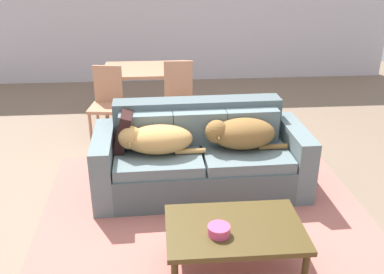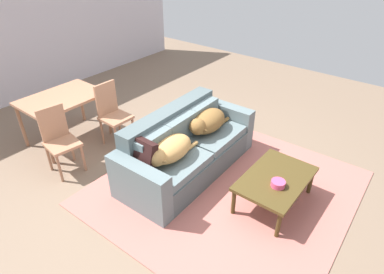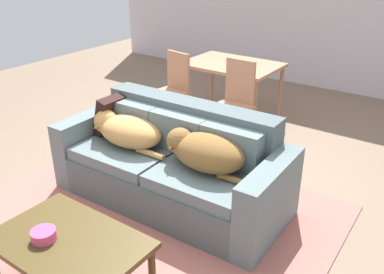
{
  "view_description": "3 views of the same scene",
  "coord_description": "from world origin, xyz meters",
  "px_view_note": "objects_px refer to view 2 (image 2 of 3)",
  "views": [
    {
      "loc": [
        -0.26,
        -3.85,
        2.28
      ],
      "look_at": [
        0.05,
        -0.04,
        0.59
      ],
      "focal_mm": 40.4,
      "sensor_mm": 36.0,
      "label": 1
    },
    {
      "loc": [
        -2.7,
        -2.34,
        2.86
      ],
      "look_at": [
        0.11,
        -0.12,
        0.6
      ],
      "focal_mm": 30.6,
      "sensor_mm": 36.0,
      "label": 2
    },
    {
      "loc": [
        2.18,
        -2.57,
        2.15
      ],
      "look_at": [
        0.36,
        -0.01,
        0.69
      ],
      "focal_mm": 39.37,
      "sensor_mm": 36.0,
      "label": 3
    }
  ],
  "objects_px": {
    "dog_on_left_cushion": "(169,150)",
    "bowl_on_coffee_table": "(278,184)",
    "coffee_table": "(276,180)",
    "dining_chair_near_left": "(59,137)",
    "throw_pillow_by_left_arm": "(142,155)",
    "dining_table": "(62,102)",
    "dog_on_right_cushion": "(206,122)",
    "dining_chair_near_right": "(112,112)",
    "couch": "(185,149)"
  },
  "relations": [
    {
      "from": "dog_on_left_cushion",
      "to": "coffee_table",
      "type": "height_order",
      "value": "dog_on_left_cushion"
    },
    {
      "from": "throw_pillow_by_left_arm",
      "to": "dining_chair_near_left",
      "type": "relative_size",
      "value": 0.42
    },
    {
      "from": "dog_on_left_cushion",
      "to": "dining_chair_near_right",
      "type": "xyz_separation_m",
      "value": [
        0.3,
        1.43,
        -0.07
      ]
    },
    {
      "from": "throw_pillow_by_left_arm",
      "to": "bowl_on_coffee_table",
      "type": "xyz_separation_m",
      "value": [
        0.75,
        -1.4,
        -0.2
      ]
    },
    {
      "from": "throw_pillow_by_left_arm",
      "to": "coffee_table",
      "type": "distance_m",
      "value": 1.61
    },
    {
      "from": "throw_pillow_by_left_arm",
      "to": "dining_chair_near_left",
      "type": "bearing_deg",
      "value": 102.5
    },
    {
      "from": "dog_on_left_cushion",
      "to": "dining_chair_near_right",
      "type": "distance_m",
      "value": 1.46
    },
    {
      "from": "coffee_table",
      "to": "bowl_on_coffee_table",
      "type": "relative_size",
      "value": 6.23
    },
    {
      "from": "dining_chair_near_right",
      "to": "dining_table",
      "type": "bearing_deg",
      "value": 124.38
    },
    {
      "from": "throw_pillow_by_left_arm",
      "to": "dining_chair_near_right",
      "type": "relative_size",
      "value": 0.4
    },
    {
      "from": "coffee_table",
      "to": "dining_table",
      "type": "relative_size",
      "value": 0.87
    },
    {
      "from": "couch",
      "to": "bowl_on_coffee_table",
      "type": "height_order",
      "value": "couch"
    },
    {
      "from": "coffee_table",
      "to": "dining_chair_near_left",
      "type": "bearing_deg",
      "value": 114.07
    },
    {
      "from": "dining_chair_near_left",
      "to": "dining_chair_near_right",
      "type": "height_order",
      "value": "dining_chair_near_right"
    },
    {
      "from": "dog_on_right_cushion",
      "to": "bowl_on_coffee_table",
      "type": "height_order",
      "value": "dog_on_right_cushion"
    },
    {
      "from": "dog_on_right_cushion",
      "to": "coffee_table",
      "type": "distance_m",
      "value": 1.26
    },
    {
      "from": "dining_table",
      "to": "dining_chair_near_left",
      "type": "xyz_separation_m",
      "value": [
        -0.48,
        -0.61,
        -0.16
      ]
    },
    {
      "from": "dog_on_right_cushion",
      "to": "throw_pillow_by_left_arm",
      "type": "relative_size",
      "value": 2.07
    },
    {
      "from": "couch",
      "to": "dog_on_left_cushion",
      "type": "distance_m",
      "value": 0.53
    },
    {
      "from": "couch",
      "to": "dining_table",
      "type": "height_order",
      "value": "couch"
    },
    {
      "from": "dog_on_left_cushion",
      "to": "dining_chair_near_left",
      "type": "relative_size",
      "value": 0.89
    },
    {
      "from": "dog_on_left_cushion",
      "to": "dining_chair_near_left",
      "type": "distance_m",
      "value": 1.57
    },
    {
      "from": "dog_on_left_cushion",
      "to": "dining_table",
      "type": "distance_m",
      "value": 2.06
    },
    {
      "from": "dining_chair_near_left",
      "to": "dining_chair_near_right",
      "type": "bearing_deg",
      "value": 6.91
    },
    {
      "from": "coffee_table",
      "to": "dining_chair_near_right",
      "type": "bearing_deg",
      "value": 95.99
    },
    {
      "from": "coffee_table",
      "to": "dining_chair_near_left",
      "type": "xyz_separation_m",
      "value": [
        -1.17,
        2.62,
        0.15
      ]
    },
    {
      "from": "dining_table",
      "to": "dining_chair_near_left",
      "type": "height_order",
      "value": "dining_chair_near_left"
    },
    {
      "from": "throw_pillow_by_left_arm",
      "to": "bowl_on_coffee_table",
      "type": "distance_m",
      "value": 1.6
    },
    {
      "from": "dog_on_left_cushion",
      "to": "coffee_table",
      "type": "bearing_deg",
      "value": -65.26
    },
    {
      "from": "coffee_table",
      "to": "dining_chair_near_right",
      "type": "height_order",
      "value": "dining_chair_near_right"
    },
    {
      "from": "dog_on_left_cushion",
      "to": "coffee_table",
      "type": "relative_size",
      "value": 0.81
    },
    {
      "from": "dog_on_right_cushion",
      "to": "dining_chair_near_right",
      "type": "distance_m",
      "value": 1.49
    },
    {
      "from": "dog_on_left_cushion",
      "to": "bowl_on_coffee_table",
      "type": "relative_size",
      "value": 5.07
    },
    {
      "from": "dining_table",
      "to": "bowl_on_coffee_table",
      "type": "bearing_deg",
      "value": -80.49
    },
    {
      "from": "coffee_table",
      "to": "throw_pillow_by_left_arm",
      "type": "bearing_deg",
      "value": 123.77
    },
    {
      "from": "dog_on_left_cushion",
      "to": "dining_table",
      "type": "height_order",
      "value": "dining_table"
    },
    {
      "from": "dog_on_left_cushion",
      "to": "throw_pillow_by_left_arm",
      "type": "xyz_separation_m",
      "value": [
        -0.31,
        0.15,
        0.04
      ]
    },
    {
      "from": "dog_on_right_cushion",
      "to": "coffee_table",
      "type": "relative_size",
      "value": 0.79
    },
    {
      "from": "dog_on_right_cushion",
      "to": "dining_table",
      "type": "relative_size",
      "value": 0.69
    },
    {
      "from": "couch",
      "to": "coffee_table",
      "type": "height_order",
      "value": "couch"
    },
    {
      "from": "bowl_on_coffee_table",
      "to": "couch",
      "type": "bearing_deg",
      "value": 89.83
    },
    {
      "from": "dining_table",
      "to": "dog_on_right_cushion",
      "type": "bearing_deg",
      "value": -65.23
    },
    {
      "from": "throw_pillow_by_left_arm",
      "to": "dining_chair_near_right",
      "type": "xyz_separation_m",
      "value": [
        0.61,
        1.28,
        -0.1
      ]
    },
    {
      "from": "dog_on_left_cushion",
      "to": "throw_pillow_by_left_arm",
      "type": "bearing_deg",
      "value": 152.98
    },
    {
      "from": "bowl_on_coffee_table",
      "to": "dining_chair_near_left",
      "type": "relative_size",
      "value": 0.17
    },
    {
      "from": "coffee_table",
      "to": "dining_chair_near_right",
      "type": "relative_size",
      "value": 1.04
    },
    {
      "from": "couch",
      "to": "coffee_table",
      "type": "xyz_separation_m",
      "value": [
        0.13,
        -1.28,
        0.02
      ]
    },
    {
      "from": "couch",
      "to": "dog_on_left_cushion",
      "type": "xyz_separation_m",
      "value": [
        -0.45,
        -0.11,
        0.27
      ]
    },
    {
      "from": "throw_pillow_by_left_arm",
      "to": "dining_table",
      "type": "xyz_separation_m",
      "value": [
        0.2,
        1.91,
        0.03
      ]
    },
    {
      "from": "bowl_on_coffee_table",
      "to": "dining_table",
      "type": "bearing_deg",
      "value": 99.51
    }
  ]
}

